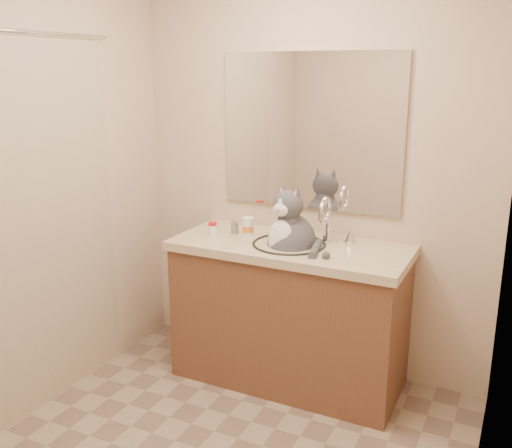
{
  "coord_description": "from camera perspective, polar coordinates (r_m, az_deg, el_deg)",
  "views": [
    {
      "loc": [
        1.18,
        -1.88,
        1.8
      ],
      "look_at": [
        -0.06,
        0.65,
        1.03
      ],
      "focal_mm": 40.0,
      "sensor_mm": 36.0,
      "label": 1
    }
  ],
  "objects": [
    {
      "name": "shower_curtain",
      "position": [
        3.08,
        -21.51,
        -0.33
      ],
      "size": [
        0.02,
        1.3,
        1.93
      ],
      "color": "#BCAA8E",
      "rests_on": "ground"
    },
    {
      "name": "cat",
      "position": [
        3.2,
        3.51,
        -1.73
      ],
      "size": [
        0.38,
        0.39,
        0.55
      ],
      "rotation": [
        0.0,
        0.0,
        -0.23
      ],
      "color": "#47474C",
      "rests_on": "vanity"
    },
    {
      "name": "room",
      "position": [
        2.3,
        -5.75,
        -0.0
      ],
      "size": [
        2.22,
        2.52,
        2.42
      ],
      "color": "gray",
      "rests_on": "ground"
    },
    {
      "name": "grey_canister",
      "position": [
        3.4,
        -2.14,
        -0.39
      ],
      "size": [
        0.06,
        0.06,
        0.07
      ],
      "rotation": [
        0.0,
        0.0,
        0.31
      ],
      "color": "gray",
      "rests_on": "vanity"
    },
    {
      "name": "pill_bottle_orange",
      "position": [
        3.34,
        -0.8,
        -0.33
      ],
      "size": [
        0.07,
        0.07,
        0.11
      ],
      "rotation": [
        0.0,
        0.0,
        -0.09
      ],
      "color": "white",
      "rests_on": "vanity"
    },
    {
      "name": "vanity",
      "position": [
        3.37,
        3.35,
        -8.58
      ],
      "size": [
        1.34,
        0.59,
        1.12
      ],
      "color": "brown",
      "rests_on": "ground"
    },
    {
      "name": "pill_bottle_redcap",
      "position": [
        3.36,
        -4.35,
        -0.49
      ],
      "size": [
        0.05,
        0.05,
        0.08
      ],
      "rotation": [
        0.0,
        0.0,
        0.01
      ],
      "color": "white",
      "rests_on": "vanity"
    },
    {
      "name": "mirror",
      "position": [
        3.35,
        5.43,
        9.15
      ],
      "size": [
        1.1,
        0.02,
        0.9
      ],
      "primitive_type": "cube",
      "color": "white",
      "rests_on": "room"
    }
  ]
}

